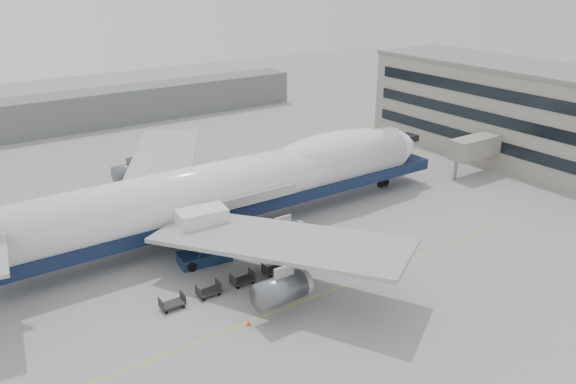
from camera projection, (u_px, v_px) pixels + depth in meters
ground at (290, 268)px, 60.03m from camera, size 260.00×260.00×0.00m
apron_line at (324, 293)px, 55.45m from camera, size 60.00×0.15×0.01m
terminal at (572, 125)px, 84.51m from camera, size 24.20×70.40×15.60m
hangar at (38, 116)px, 106.94m from camera, size 110.00×8.00×7.00m
airliner at (237, 185)px, 67.45m from camera, size 67.00×55.30×19.98m
catering_truck at (203, 233)px, 60.09m from camera, size 5.90×4.39×6.23m
traffic_cone at (248, 323)px, 50.36m from camera, size 0.39×0.39×0.57m
dolly_0 at (172, 303)px, 52.78m from camera, size 2.30×1.35×1.30m
dolly_1 at (209, 291)px, 54.79m from camera, size 2.30×1.35×1.30m
dolly_2 at (242, 280)px, 56.80m from camera, size 2.30×1.35×1.30m
dolly_3 at (274, 269)px, 58.81m from camera, size 2.30×1.35×1.30m
dolly_4 at (303, 259)px, 60.82m from camera, size 2.30×1.35×1.30m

